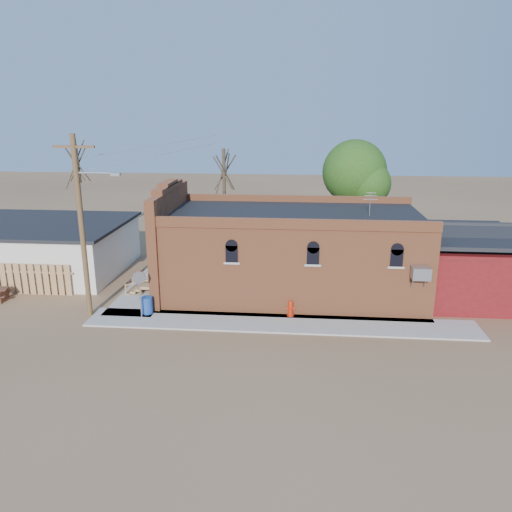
# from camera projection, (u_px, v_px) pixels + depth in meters

# --- Properties ---
(ground) EXTENTS (120.00, 120.00, 0.00)m
(ground) POSITION_uv_depth(u_px,v_px,m) (248.00, 331.00, 23.55)
(ground) COLOR brown
(ground) RESTS_ON ground
(sidewalk_south) EXTENTS (19.00, 2.20, 0.08)m
(sidewalk_south) POSITION_uv_depth(u_px,v_px,m) (280.00, 323.00, 24.27)
(sidewalk_south) COLOR #9E9991
(sidewalk_south) RESTS_ON ground
(sidewalk_west) EXTENTS (2.60, 10.00, 0.08)m
(sidewalk_west) POSITION_uv_depth(u_px,v_px,m) (154.00, 284.00, 29.81)
(sidewalk_west) COLOR #9E9991
(sidewalk_west) RESTS_ON ground
(brick_bar) EXTENTS (16.40, 7.97, 6.30)m
(brick_bar) POSITION_uv_depth(u_px,v_px,m) (287.00, 252.00, 28.01)
(brick_bar) COLOR #AE5C35
(brick_bar) RESTS_ON ground
(red_shed) EXTENTS (5.40, 6.40, 4.30)m
(red_shed) POSITION_uv_depth(u_px,v_px,m) (468.00, 258.00, 27.20)
(red_shed) COLOR #5B0F11
(red_shed) RESTS_ON ground
(wood_fence) EXTENTS (5.20, 0.10, 1.80)m
(wood_fence) POSITION_uv_depth(u_px,v_px,m) (29.00, 279.00, 28.01)
(wood_fence) COLOR #A96B4C
(wood_fence) RESTS_ON ground
(utility_pole) EXTENTS (3.12, 0.26, 9.00)m
(utility_pole) POSITION_uv_depth(u_px,v_px,m) (82.00, 223.00, 24.04)
(utility_pole) COLOR #503420
(utility_pole) RESTS_ON ground
(tree_bare_near) EXTENTS (2.80, 2.80, 7.65)m
(tree_bare_near) POSITION_uv_depth(u_px,v_px,m) (224.00, 171.00, 34.56)
(tree_bare_near) COLOR #4E422D
(tree_bare_near) RESTS_ON ground
(tree_bare_far) EXTENTS (2.80, 2.80, 8.16)m
(tree_bare_far) POSITION_uv_depth(u_px,v_px,m) (77.00, 162.00, 36.33)
(tree_bare_far) COLOR #4E422D
(tree_bare_far) RESTS_ON ground
(tree_leafy) EXTENTS (4.40, 4.40, 8.15)m
(tree_leafy) POSITION_uv_depth(u_px,v_px,m) (354.00, 172.00, 34.28)
(tree_leafy) COLOR #4E422D
(tree_leafy) RESTS_ON ground
(fire_hydrant) EXTENTS (0.46, 0.42, 0.82)m
(fire_hydrant) POSITION_uv_depth(u_px,v_px,m) (291.00, 308.00, 24.97)
(fire_hydrant) COLOR #B2210A
(fire_hydrant) RESTS_ON sidewalk_south
(stop_sign) EXTENTS (0.60, 0.36, 2.42)m
(stop_sign) POSITION_uv_depth(u_px,v_px,m) (139.00, 282.00, 24.40)
(stop_sign) COLOR gray
(stop_sign) RESTS_ON sidewalk_south
(trash_barrel) EXTENTS (0.62, 0.62, 0.87)m
(trash_barrel) POSITION_uv_depth(u_px,v_px,m) (147.00, 305.00, 25.29)
(trash_barrel) COLOR navy
(trash_barrel) RESTS_ON sidewalk_west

